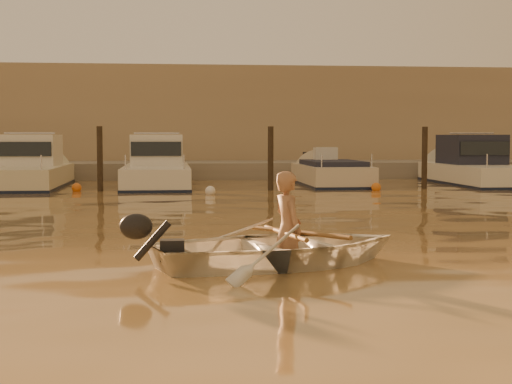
{
  "coord_description": "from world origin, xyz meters",
  "views": [
    {
      "loc": [
        -3.35,
        -10.68,
        1.68
      ],
      "look_at": [
        -1.91,
        2.42,
        0.75
      ],
      "focal_mm": 55.0,
      "sensor_mm": 36.0,
      "label": 1
    }
  ],
  "objects": [
    {
      "name": "fender_d",
      "position": [
        3.04,
        13.12,
        0.1
      ],
      "size": [
        0.3,
        0.3,
        0.3
      ],
      "primitive_type": "sphere",
      "color": "orange",
      "rests_on": "ground_plane"
    },
    {
      "name": "moored_boat_2",
      "position": [
        -3.8,
        16.0,
        0.62
      ],
      "size": [
        2.17,
        7.31,
        1.75
      ],
      "primitive_type": null,
      "color": "silver",
      "rests_on": "ground_plane"
    },
    {
      "name": "quay",
      "position": [
        0.0,
        21.5,
        0.15
      ],
      "size": [
        52.0,
        4.0,
        1.0
      ],
      "primitive_type": "cube",
      "color": "gray",
      "rests_on": "ground_plane"
    },
    {
      "name": "piling_3",
      "position": [
        4.8,
        13.8,
        0.9
      ],
      "size": [
        0.18,
        0.18,
        2.2
      ],
      "primitive_type": "cylinder",
      "color": "#2D2319",
      "rests_on": "ground_plane"
    },
    {
      "name": "ground_plane",
      "position": [
        0.0,
        0.0,
        0.0
      ],
      "size": [
        160.0,
        160.0,
        0.0
      ],
      "primitive_type": "plane",
      "color": "olive",
      "rests_on": "ground"
    },
    {
      "name": "waterfront_building",
      "position": [
        0.0,
        27.0,
        2.4
      ],
      "size": [
        46.0,
        7.0,
        4.8
      ],
      "primitive_type": "cube",
      "color": "#9E8466",
      "rests_on": "quay"
    },
    {
      "name": "piling_2",
      "position": [
        -0.2,
        13.8,
        0.9
      ],
      "size": [
        0.18,
        0.18,
        2.2
      ],
      "primitive_type": "cylinder",
      "color": "#2D2319",
      "rests_on": "ground_plane"
    },
    {
      "name": "fender_b",
      "position": [
        -6.23,
        13.92,
        0.1
      ],
      "size": [
        0.3,
        0.3,
        0.3
      ],
      "primitive_type": "sphere",
      "color": "orange",
      "rests_on": "ground_plane"
    },
    {
      "name": "moored_boat_3",
      "position": [
        2.2,
        16.0,
        0.22
      ],
      "size": [
        2.02,
        5.85,
        0.95
      ],
      "primitive_type": null,
      "color": "beige",
      "rests_on": "ground_plane"
    },
    {
      "name": "person",
      "position": [
        -1.82,
        -0.56,
        0.47
      ],
      "size": [
        0.51,
        0.64,
        1.53
      ],
      "primitive_type": "imported",
      "rotation": [
        0.0,
        0.0,
        1.85
      ],
      "color": "#9E6E4F",
      "rests_on": "dinghy"
    },
    {
      "name": "moored_boat_1",
      "position": [
        -8.08,
        16.0,
        0.62
      ],
      "size": [
        2.34,
        6.94,
        1.75
      ],
      "primitive_type": null,
      "color": "beige",
      "rests_on": "ground_plane"
    },
    {
      "name": "fender_e",
      "position": [
        6.82,
        13.69,
        0.1
      ],
      "size": [
        0.3,
        0.3,
        0.3
      ],
      "primitive_type": "sphere",
      "color": "silver",
      "rests_on": "ground_plane"
    },
    {
      "name": "oar_port",
      "position": [
        -1.67,
        -0.51,
        0.42
      ],
      "size": [
        1.05,
        1.88,
        0.13
      ],
      "primitive_type": "cylinder",
      "rotation": [
        1.54,
        0.0,
        0.49
      ],
      "color": "brown",
      "rests_on": "dinghy"
    },
    {
      "name": "moored_boat_4",
      "position": [
        7.48,
        16.0,
        0.62
      ],
      "size": [
        2.3,
        7.08,
        1.75
      ],
      "primitive_type": null,
      "color": "silver",
      "rests_on": "ground_plane"
    },
    {
      "name": "fender_c",
      "position": [
        -2.19,
        12.05,
        0.1
      ],
      "size": [
        0.3,
        0.3,
        0.3
      ],
      "primitive_type": "sphere",
      "color": "white",
      "rests_on": "ground_plane"
    },
    {
      "name": "outboard_motor",
      "position": [
        -3.35,
        -1.0,
        0.28
      ],
      "size": [
        0.98,
        0.64,
        0.7
      ],
      "primitive_type": null,
      "rotation": [
        0.0,
        0.0,
        0.28
      ],
      "color": "black",
      "rests_on": "dinghy"
    },
    {
      "name": "piling_1",
      "position": [
        -5.5,
        13.8,
        0.9
      ],
      "size": [
        0.18,
        0.18,
        2.2
      ],
      "primitive_type": "cylinder",
      "color": "#2D2319",
      "rests_on": "ground_plane"
    },
    {
      "name": "dinghy",
      "position": [
        -1.91,
        -0.58,
        0.23
      ],
      "size": [
        3.95,
        3.28,
        0.7
      ],
      "primitive_type": "imported",
      "rotation": [
        0.0,
        0.0,
        1.85
      ],
      "color": "silver",
      "rests_on": "ground_plane"
    },
    {
      "name": "oar_starboard",
      "position": [
        -1.87,
        -0.57,
        0.42
      ],
      "size": [
        0.29,
        2.09,
        0.13
      ],
      "primitive_type": "cylinder",
      "rotation": [
        1.54,
        0.0,
        0.11
      ],
      "color": "brown",
      "rests_on": "dinghy"
    }
  ]
}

